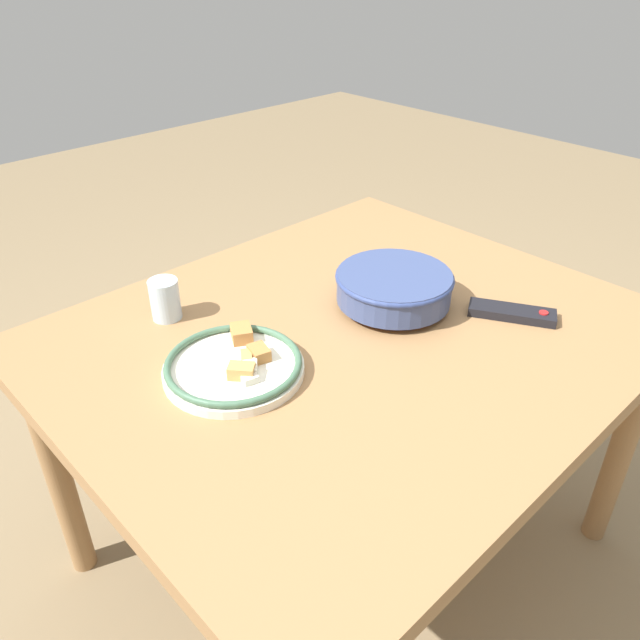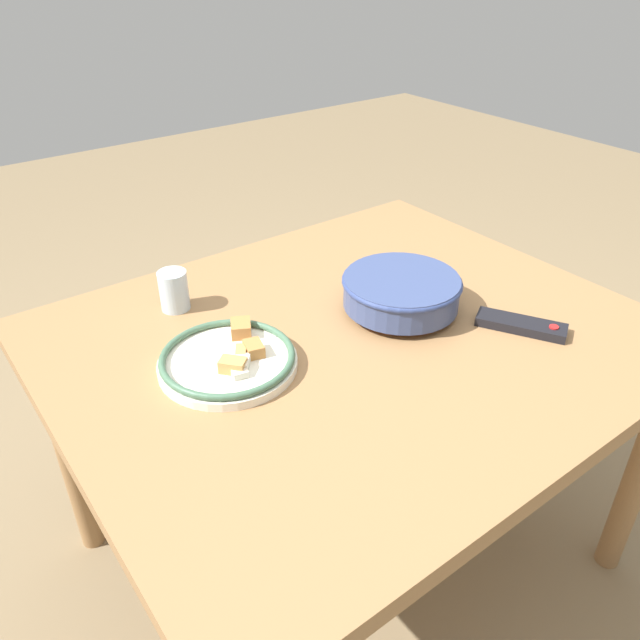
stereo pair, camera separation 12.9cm
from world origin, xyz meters
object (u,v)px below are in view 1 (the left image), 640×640
Objects in this scene: noodle_bowl at (394,287)px; tv_remote at (512,313)px; food_plate at (235,366)px; drinking_glass at (165,299)px.

tv_remote is at bearing 125.82° from noodle_bowl.
noodle_bowl is at bearing 174.26° from food_plate.
noodle_bowl is 2.90× the size of drinking_glass.
drinking_glass reaches higher than tv_remote.
noodle_bowl is 0.97× the size of food_plate.
tv_remote is (-0.15, 0.21, -0.04)m from noodle_bowl.
food_plate is 0.27m from drinking_glass.
drinking_glass is (0.40, -0.31, -0.00)m from noodle_bowl.
tv_remote is at bearing 136.69° from drinking_glass.
drinking_glass is at bearing -93.24° from food_plate.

